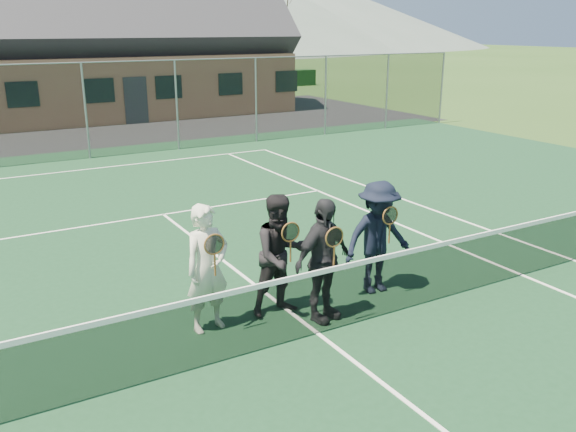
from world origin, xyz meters
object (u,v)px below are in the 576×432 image
object	(u,v)px
tennis_net	(318,299)
player_a	(207,268)
clubhouse	(117,28)
player_c	(323,260)
player_d	(378,237)
player_b	(281,255)

from	to	relation	value
tennis_net	player_a	distance (m)	1.56
clubhouse	player_c	world-z (taller)	clubhouse
tennis_net	player_d	size ratio (longest dim) A/B	6.49
tennis_net	player_a	world-z (taller)	player_a
player_c	player_d	world-z (taller)	same
clubhouse	player_a	xyz separation A→B (m)	(-5.22, -23.10, -3.07)
tennis_net	clubhouse	distance (m)	24.57
clubhouse	player_b	bearing A→B (deg)	-100.06
player_a	tennis_net	bearing A→B (deg)	-36.42
player_d	player_c	bearing A→B (deg)	-163.00
clubhouse	player_a	distance (m)	23.88
clubhouse	player_b	world-z (taller)	clubhouse
player_b	player_d	xyz separation A→B (m)	(1.68, -0.09, -0.00)
tennis_net	player_d	xyz separation A→B (m)	(1.57, 0.74, 0.38)
player_a	player_d	bearing A→B (deg)	-3.16
player_a	player_c	distance (m)	1.61
clubhouse	player_d	bearing A→B (deg)	-95.96
clubhouse	player_d	distance (m)	23.58
player_b	player_a	bearing A→B (deg)	176.51
tennis_net	player_b	size ratio (longest dim) A/B	6.49
tennis_net	player_c	distance (m)	0.60
tennis_net	player_c	size ratio (longest dim) A/B	6.49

